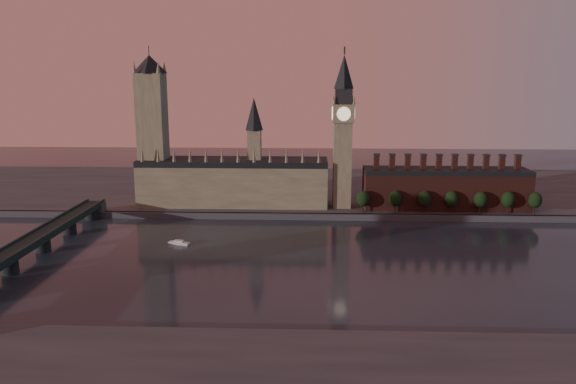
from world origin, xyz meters
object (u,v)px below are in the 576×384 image
(big_ben, at_px, (343,130))
(river_boat, at_px, (179,243))
(westminster_bridge, at_px, (24,249))
(victoria_tower, at_px, (152,125))

(big_ben, relative_size, river_boat, 8.54)
(westminster_bridge, height_order, river_boat, westminster_bridge)
(big_ben, bearing_deg, westminster_bridge, -145.67)
(big_ben, xyz_separation_m, river_boat, (-95.01, -77.46, -55.91))
(westminster_bridge, distance_m, river_boat, 78.63)
(victoria_tower, distance_m, big_ben, 130.12)
(victoria_tower, distance_m, river_boat, 106.80)
(victoria_tower, xyz_separation_m, big_ben, (130.00, -5.00, -2.26))
(westminster_bridge, bearing_deg, big_ben, 34.33)
(big_ben, bearing_deg, river_boat, -140.81)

